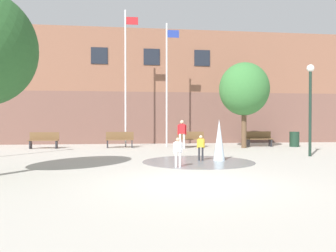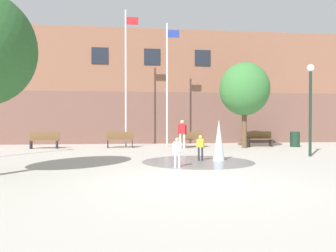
# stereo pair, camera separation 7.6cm
# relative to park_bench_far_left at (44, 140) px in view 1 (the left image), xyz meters

# --- Properties ---
(ground_plane) EXTENTS (100.00, 100.00, 0.00)m
(ground_plane) POSITION_rel_park_bench_far_left_xyz_m (6.28, -11.10, -0.48)
(ground_plane) COLOR #B2ADA3
(library_building) EXTENTS (36.00, 6.05, 7.86)m
(library_building) POSITION_rel_park_bench_far_left_xyz_m (6.28, 6.31, 3.45)
(library_building) COLOR brown
(library_building) RESTS_ON ground
(splash_fountain) EXTENTS (4.23, 4.23, 1.60)m
(splash_fountain) POSITION_rel_park_bench_far_left_xyz_m (7.95, -6.69, 0.08)
(splash_fountain) COLOR gray
(splash_fountain) RESTS_ON ground
(park_bench_far_left) EXTENTS (1.60, 0.44, 0.91)m
(park_bench_far_left) POSITION_rel_park_bench_far_left_xyz_m (0.00, 0.00, 0.00)
(park_bench_far_left) COLOR #28282D
(park_bench_far_left) RESTS_ON ground
(park_bench_under_left_flagpole) EXTENTS (1.60, 0.44, 0.91)m
(park_bench_under_left_flagpole) POSITION_rel_park_bench_far_left_xyz_m (4.21, 0.10, 0.00)
(park_bench_under_left_flagpole) COLOR #28282D
(park_bench_under_left_flagpole) RESTS_ON ground
(park_bench_center) EXTENTS (1.60, 0.44, 0.91)m
(park_bench_center) POSITION_rel_park_bench_far_left_xyz_m (8.38, 0.07, 0.00)
(park_bench_center) COLOR #28282D
(park_bench_center) RESTS_ON ground
(park_bench_far_right) EXTENTS (1.60, 0.44, 0.91)m
(park_bench_far_right) POSITION_rel_park_bench_far_left_xyz_m (12.53, -0.07, 0.00)
(park_bench_far_right) COLOR #28282D
(park_bench_far_right) RESTS_ON ground
(child_in_fountain) EXTENTS (0.31, 0.15, 0.99)m
(child_in_fountain) POSITION_rel_park_bench_far_left_xyz_m (7.50, -6.58, 0.10)
(child_in_fountain) COLOR #28282D
(child_in_fountain) RESTS_ON ground
(child_running) EXTENTS (0.31, 0.13, 0.99)m
(child_running) POSITION_rel_park_bench_far_left_xyz_m (6.34, -8.29, 0.10)
(child_running) COLOR silver
(child_running) RESTS_ON ground
(teen_by_trashcan) EXTENTS (0.50, 0.26, 1.59)m
(teen_by_trashcan) POSITION_rel_park_bench_far_left_xyz_m (7.67, -1.00, 0.45)
(teen_by_trashcan) COLOR silver
(teen_by_trashcan) RESTS_ON ground
(flagpole_left) EXTENTS (0.80, 0.10, 8.12)m
(flagpole_left) POSITION_rel_park_bench_far_left_xyz_m (4.56, 0.61, 3.83)
(flagpole_left) COLOR silver
(flagpole_left) RESTS_ON ground
(flagpole_right) EXTENTS (0.80, 0.10, 7.43)m
(flagpole_right) POSITION_rel_park_bench_far_left_xyz_m (7.03, 0.61, 3.48)
(flagpole_right) COLOR silver
(flagpole_right) RESTS_ON ground
(lamp_post_right_lane) EXTENTS (0.32, 0.32, 3.99)m
(lamp_post_right_lane) POSITION_rel_park_bench_far_left_xyz_m (12.56, -5.61, 2.12)
(lamp_post_right_lane) COLOR #192D23
(lamp_post_right_lane) RESTS_ON ground
(trash_can) EXTENTS (0.56, 0.56, 0.90)m
(trash_can) POSITION_rel_park_bench_far_left_xyz_m (14.59, -0.45, -0.03)
(trash_can) COLOR #193323
(trash_can) RESTS_ON ground
(street_tree_near_building) EXTENTS (2.84, 2.84, 4.88)m
(street_tree_near_building) POSITION_rel_park_bench_far_left_xyz_m (11.28, -0.94, 2.88)
(street_tree_near_building) COLOR brown
(street_tree_near_building) RESTS_ON ground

